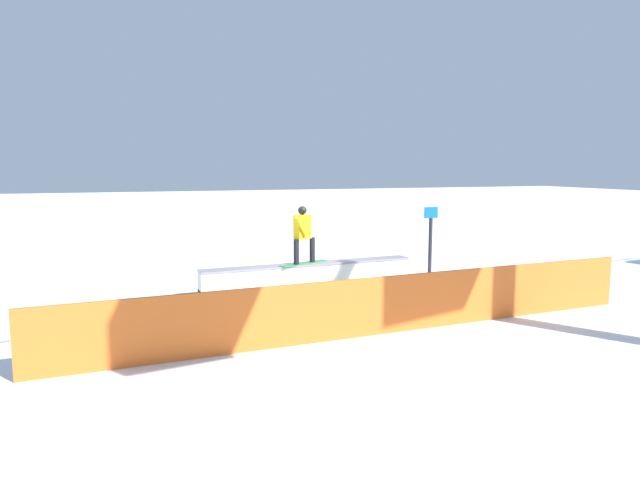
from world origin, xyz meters
name	(u,v)px	position (x,y,z in m)	size (l,w,h in m)	color
ground_plane	(310,291)	(0.00, 0.00, 0.00)	(120.00, 120.00, 0.00)	white
grind_box	(309,278)	(0.00, 0.00, 0.33)	(5.68, 0.85, 0.72)	white
snowboarder	(303,233)	(0.18, 0.03, 1.52)	(1.46, 0.83, 1.48)	#348240
safety_fence	(377,306)	(0.00, 4.04, 0.56)	(12.26, 0.06, 1.12)	orange
trail_marker	(430,242)	(-3.47, 0.09, 1.12)	(0.40, 0.10, 2.09)	#262628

